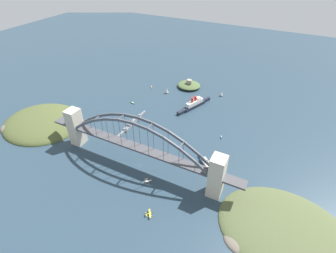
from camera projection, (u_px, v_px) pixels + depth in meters
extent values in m
plane|color=#283D4C|center=(139.00, 165.00, 322.32)|extent=(1400.00, 1400.00, 0.00)
cube|color=beige|center=(76.00, 127.00, 342.71)|extent=(15.37, 17.29, 52.99)
cube|color=beige|center=(217.00, 177.00, 270.72)|extent=(15.37, 17.29, 52.99)
cube|color=#47474C|center=(138.00, 148.00, 305.60)|extent=(180.86, 12.92, 2.40)
cube|color=#47474C|center=(65.00, 122.00, 348.82)|extent=(24.00, 12.92, 2.40)
cube|color=#47474C|center=(235.00, 182.00, 262.38)|extent=(24.00, 12.92, 2.40)
cube|color=#4C515B|center=(79.00, 126.00, 328.35)|extent=(20.78, 1.80, 16.78)
cube|color=#4C515B|center=(89.00, 122.00, 313.99)|extent=(20.47, 1.80, 13.82)
cube|color=#4C515B|center=(100.00, 120.00, 301.48)|extent=(20.09, 1.80, 10.85)
cube|color=#4C515B|center=(112.00, 119.00, 290.84)|extent=(19.64, 1.80, 7.84)
cube|color=#4C515B|center=(125.00, 121.00, 282.06)|extent=(19.12, 1.80, 4.77)
cube|color=#4C515B|center=(140.00, 126.00, 275.15)|extent=(19.12, 1.80, 4.77)
cube|color=#4C515B|center=(155.00, 133.00, 270.09)|extent=(19.64, 1.80, 7.84)
cube|color=#4C515B|center=(171.00, 143.00, 266.90)|extent=(20.09, 1.80, 10.85)
cube|color=#4C515B|center=(187.00, 155.00, 265.56)|extent=(20.47, 1.80, 13.82)
cube|color=#4C515B|center=(203.00, 170.00, 266.09)|extent=(20.78, 1.80, 16.78)
cube|color=#4C515B|center=(85.00, 122.00, 336.72)|extent=(20.78, 1.80, 16.78)
cube|color=#4C515B|center=(95.00, 117.00, 322.36)|extent=(20.47, 1.80, 13.82)
cube|color=#4C515B|center=(106.00, 115.00, 309.86)|extent=(20.09, 1.80, 10.85)
cube|color=#4C515B|center=(118.00, 114.00, 299.22)|extent=(19.64, 1.80, 7.84)
cube|color=#4C515B|center=(131.00, 116.00, 290.44)|extent=(19.12, 1.80, 4.77)
cube|color=#4C515B|center=(145.00, 121.00, 283.52)|extent=(19.12, 1.80, 4.77)
cube|color=#4C515B|center=(160.00, 127.00, 278.46)|extent=(19.64, 1.80, 7.84)
cube|color=#4C515B|center=(176.00, 137.00, 275.27)|extent=(20.09, 1.80, 10.85)
cube|color=#4C515B|center=(192.00, 149.00, 273.94)|extent=(20.47, 1.80, 13.82)
cube|color=#4C515B|center=(207.00, 163.00, 274.47)|extent=(20.78, 1.80, 16.78)
cube|color=#4C515B|center=(78.00, 127.00, 340.18)|extent=(1.40, 11.63, 1.40)
cube|color=#4C515B|center=(97.00, 118.00, 311.46)|extent=(1.40, 11.63, 1.40)
cube|color=#4C515B|center=(121.00, 117.00, 290.17)|extent=(1.40, 11.63, 1.40)
cube|color=#4C515B|center=(150.00, 126.00, 276.34)|extent=(1.40, 11.63, 1.40)
cube|color=#4C515B|center=(182.00, 145.00, 269.95)|extent=(1.40, 11.63, 1.40)
cube|color=#4C515B|center=(213.00, 174.00, 271.01)|extent=(1.40, 11.63, 1.40)
cylinder|color=#4C515B|center=(85.00, 128.00, 324.54)|extent=(0.56, 0.56, 13.02)
cylinder|color=#4C515B|center=(91.00, 123.00, 332.91)|extent=(0.56, 0.56, 13.02)
cylinder|color=#4C515B|center=(96.00, 128.00, 314.36)|extent=(0.56, 0.56, 24.09)
cylinder|color=#4C515B|center=(102.00, 124.00, 322.74)|extent=(0.56, 0.56, 24.09)
cylinder|color=#4C515B|center=(107.00, 130.00, 305.12)|extent=(0.56, 0.56, 31.99)
cylinder|color=#4C515B|center=(113.00, 125.00, 313.49)|extent=(0.56, 0.56, 31.99)
cylinder|color=#4C515B|center=(120.00, 133.00, 296.80)|extent=(0.56, 0.56, 36.73)
cylinder|color=#4C515B|center=(126.00, 128.00, 305.18)|extent=(0.56, 0.56, 36.73)
cylinder|color=#4C515B|center=(134.00, 137.00, 289.42)|extent=(0.56, 0.56, 38.31)
cylinder|color=#4C515B|center=(139.00, 131.00, 297.80)|extent=(0.56, 0.56, 38.31)
cylinder|color=#4C515B|center=(148.00, 142.00, 282.97)|extent=(0.56, 0.56, 36.73)
cylinder|color=#4C515B|center=(153.00, 137.00, 291.34)|extent=(0.56, 0.56, 36.73)
cylinder|color=#4C515B|center=(163.00, 149.00, 277.45)|extent=(0.56, 0.56, 31.99)
cylinder|color=#4C515B|center=(168.00, 143.00, 285.82)|extent=(0.56, 0.56, 31.99)
cylinder|color=#4C515B|center=(179.00, 157.00, 272.86)|extent=(0.56, 0.56, 24.09)
cylinder|color=#4C515B|center=(183.00, 151.00, 281.23)|extent=(0.56, 0.56, 24.09)
cylinder|color=#4C515B|center=(195.00, 167.00, 269.20)|extent=(0.56, 0.56, 13.02)
cylinder|color=#4C515B|center=(199.00, 160.00, 277.57)|extent=(0.56, 0.56, 13.02)
ellipsoid|color=#4C562D|center=(43.00, 124.00, 394.59)|extent=(121.74, 109.03, 26.53)
ellipsoid|color=#756B5B|center=(14.00, 129.00, 383.05)|extent=(42.61, 32.71, 14.59)
ellipsoid|color=#515B38|center=(285.00, 231.00, 248.52)|extent=(130.49, 104.92, 17.55)
ellipsoid|color=#756B5B|center=(247.00, 244.00, 238.52)|extent=(45.67, 31.48, 9.65)
cube|color=#1E2333|center=(194.00, 106.00, 431.98)|extent=(24.61, 45.57, 5.46)
cube|color=#1E2333|center=(206.00, 100.00, 448.29)|extent=(9.93, 15.87, 5.46)
cube|color=#1E2333|center=(181.00, 112.00, 415.67)|extent=(10.80, 16.21, 5.46)
cube|color=white|center=(194.00, 103.00, 428.39)|extent=(19.26, 34.49, 6.74)
cube|color=white|center=(199.00, 98.00, 430.50)|extent=(8.72, 9.35, 3.20)
cylinder|color=red|center=(195.00, 98.00, 425.01)|extent=(3.85, 3.85, 7.83)
cylinder|color=red|center=(192.00, 100.00, 420.89)|extent=(3.85, 3.85, 7.83)
cylinder|color=tan|center=(206.00, 96.00, 442.72)|extent=(0.50, 0.50, 10.00)
cube|color=slate|center=(133.00, 123.00, 392.06)|extent=(6.71, 44.82, 3.57)
cube|color=slate|center=(143.00, 114.00, 413.62)|extent=(2.99, 14.95, 3.57)
cube|color=slate|center=(121.00, 134.00, 370.49)|extent=(3.57, 14.95, 3.57)
cube|color=slate|center=(132.00, 122.00, 390.17)|extent=(5.29, 22.42, 2.83)
cylinder|color=slate|center=(140.00, 115.00, 405.19)|extent=(4.51, 4.51, 2.20)
cylinder|color=slate|center=(125.00, 129.00, 375.53)|extent=(4.51, 4.51, 2.20)
cylinder|color=slate|center=(132.00, 118.00, 386.39)|extent=(0.60, 0.60, 10.00)
cylinder|color=#4C4C51|center=(131.00, 121.00, 384.81)|extent=(3.54, 3.54, 4.40)
cube|color=navy|center=(206.00, 164.00, 321.31)|extent=(21.30, 20.35, 2.09)
cube|color=navy|center=(201.00, 157.00, 332.14)|extent=(9.06, 8.95, 2.09)
cube|color=navy|center=(212.00, 172.00, 310.48)|extent=(9.81, 9.78, 2.09)
cube|color=beige|center=(206.00, 163.00, 319.84)|extent=(19.17, 18.26, 2.90)
cylinder|color=black|center=(207.00, 161.00, 318.28)|extent=(3.19, 3.19, 2.40)
ellipsoid|color=#4C6038|center=(189.00, 85.00, 490.00)|extent=(43.60, 41.00, 8.35)
cube|color=#9E937F|center=(189.00, 82.00, 485.94)|extent=(8.00, 8.00, 8.76)
cylinder|color=gray|center=(191.00, 83.00, 481.51)|extent=(3.60, 3.60, 9.63)
cylinder|color=#B7B7B2|center=(148.00, 182.00, 298.85)|extent=(4.63, 5.01, 0.90)
cylinder|color=#B7B7B2|center=(145.00, 182.00, 298.16)|extent=(4.63, 5.01, 0.90)
cylinder|color=black|center=(148.00, 181.00, 298.28)|extent=(0.14, 0.14, 1.05)
cylinder|color=black|center=(145.00, 182.00, 297.58)|extent=(0.14, 0.14, 1.05)
ellipsoid|color=silver|center=(147.00, 181.00, 297.22)|extent=(5.80, 6.23, 1.38)
cylinder|color=black|center=(147.00, 183.00, 294.71)|extent=(1.51, 1.47, 1.31)
cube|color=silver|center=(147.00, 181.00, 296.17)|extent=(9.30, 8.60, 0.20)
cube|color=silver|center=(146.00, 179.00, 299.59)|extent=(3.84, 3.60, 0.12)
cube|color=black|center=(146.00, 178.00, 298.82)|extent=(0.82, 0.90, 1.50)
cylinder|color=#B7B7B2|center=(149.00, 214.00, 264.16)|extent=(5.12, 4.06, 0.90)
cylinder|color=#B7B7B2|center=(149.00, 216.00, 261.77)|extent=(5.12, 4.06, 0.90)
cylinder|color=black|center=(149.00, 213.00, 263.59)|extent=(0.14, 0.14, 1.02)
cylinder|color=black|center=(149.00, 216.00, 261.21)|extent=(0.14, 0.14, 1.02)
ellipsoid|color=gold|center=(149.00, 214.00, 261.75)|extent=(6.13, 4.91, 1.19)
cylinder|color=black|center=(152.00, 213.00, 262.13)|extent=(1.31, 1.38, 1.13)
cube|color=gold|center=(150.00, 213.00, 261.56)|extent=(7.55, 9.49, 0.20)
cube|color=gold|center=(146.00, 214.00, 261.31)|extent=(3.23, 3.87, 0.12)
cube|color=black|center=(146.00, 213.00, 260.58)|extent=(0.96, 0.74, 1.50)
cube|color=#234C8C|center=(221.00, 137.00, 366.11)|extent=(2.93, 4.91, 1.12)
cube|color=#234C8C|center=(221.00, 139.00, 363.63)|extent=(1.30, 1.74, 1.12)
cube|color=#234C8C|center=(221.00, 136.00, 368.59)|extent=(1.46, 1.80, 1.12)
cube|color=beige|center=(221.00, 137.00, 365.96)|extent=(1.91, 2.60, 0.95)
cube|color=gold|center=(151.00, 87.00, 491.15)|extent=(4.33, 4.32, 1.00)
cube|color=gold|center=(152.00, 88.00, 488.92)|extent=(1.71, 1.71, 1.00)
cube|color=gold|center=(151.00, 87.00, 493.38)|extent=(1.85, 1.85, 1.00)
cube|color=beige|center=(151.00, 87.00, 490.87)|extent=(2.54, 2.53, 1.39)
cube|color=brown|center=(166.00, 93.00, 472.69)|extent=(6.60, 5.03, 0.75)
cube|color=brown|center=(164.00, 93.00, 472.64)|extent=(2.33, 1.93, 0.75)
cube|color=brown|center=(169.00, 93.00, 472.73)|extent=(2.43, 2.12, 0.75)
cylinder|color=tan|center=(166.00, 90.00, 469.24)|extent=(0.16, 0.16, 10.94)
cone|color=white|center=(167.00, 90.00, 469.58)|extent=(7.65, 7.65, 8.75)
cube|color=black|center=(221.00, 96.00, 464.02)|extent=(4.54, 5.86, 1.05)
cube|color=black|center=(219.00, 96.00, 462.34)|extent=(1.74, 2.08, 1.05)
cube|color=black|center=(222.00, 95.00, 465.69)|extent=(1.92, 2.17, 1.05)
cylinder|color=tan|center=(221.00, 94.00, 461.00)|extent=(0.16, 0.16, 8.50)
cone|color=white|center=(222.00, 93.00, 461.98)|extent=(6.78, 6.78, 6.80)
cube|color=#2D6B3D|center=(132.00, 103.00, 443.61)|extent=(6.42, 3.90, 1.03)
cube|color=#2D6B3D|center=(131.00, 102.00, 445.74)|extent=(2.27, 1.83, 1.03)
cube|color=#2D6B3D|center=(134.00, 104.00, 441.48)|extent=(2.34, 2.09, 1.03)
cube|color=beige|center=(133.00, 103.00, 442.58)|extent=(3.40, 2.68, 1.12)
cone|color=red|center=(132.00, 149.00, 344.44)|extent=(2.20, 2.20, 2.20)
sphere|color=#F2E566|center=(132.00, 148.00, 343.61)|extent=(0.50, 0.50, 0.50)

